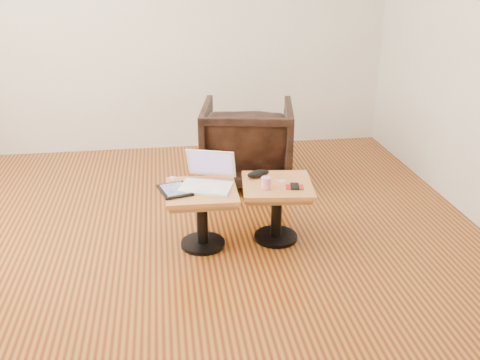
{
  "coord_description": "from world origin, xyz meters",
  "views": [
    {
      "loc": [
        -0.09,
        -3.27,
        1.92
      ],
      "look_at": [
        0.41,
        0.08,
        0.49
      ],
      "focal_mm": 40.0,
      "sensor_mm": 36.0,
      "label": 1
    }
  ],
  "objects": [
    {
      "name": "side_table_right",
      "position": [
        0.67,
        0.1,
        0.33
      ],
      "size": [
        0.54,
        0.54,
        0.44
      ],
      "rotation": [
        0.0,
        0.0,
        -0.12
      ],
      "color": "black",
      "rests_on": "ground"
    },
    {
      "name": "glasses_case",
      "position": [
        0.56,
        0.23,
        0.47
      ],
      "size": [
        0.19,
        0.13,
        0.05
      ],
      "primitive_type": "ellipsoid",
      "rotation": [
        0.0,
        0.0,
        0.31
      ],
      "color": "black",
      "rests_on": "side_table_right"
    },
    {
      "name": "tablet",
      "position": [
        -0.04,
        0.06,
        0.45
      ],
      "size": [
        0.25,
        0.29,
        0.02
      ],
      "rotation": [
        0.0,
        0.0,
        0.26
      ],
      "color": "black",
      "rests_on": "side_table_left"
    },
    {
      "name": "armchair",
      "position": [
        0.64,
        1.21,
        0.37
      ],
      "size": [
        0.92,
        0.94,
        0.73
      ],
      "primitive_type": "imported",
      "rotation": [
        0.0,
        0.0,
        2.95
      ],
      "color": "black",
      "rests_on": "ground"
    },
    {
      "name": "laptop",
      "position": [
        0.19,
        0.13,
        0.49
      ],
      "size": [
        0.43,
        0.42,
        0.24
      ],
      "rotation": [
        0.0,
        0.0,
        -0.34
      ],
      "color": "white",
      "rests_on": "side_table_left"
    },
    {
      "name": "charging_adapter",
      "position": [
        -0.05,
        0.26,
        0.45
      ],
      "size": [
        0.05,
        0.05,
        0.02
      ],
      "primitive_type": "cube",
      "rotation": [
        0.0,
        0.0,
        -0.45
      ],
      "color": "white",
      "rests_on": "side_table_left"
    },
    {
      "name": "side_table_left",
      "position": [
        0.14,
        0.08,
        0.33
      ],
      "size": [
        0.5,
        0.5,
        0.44
      ],
      "rotation": [
        0.0,
        0.0,
        -0.02
      ],
      "color": "black",
      "rests_on": "ground"
    },
    {
      "name": "phone_on_sleeve",
      "position": [
        0.78,
        0.01,
        0.45
      ],
      "size": [
        0.13,
        0.12,
        0.01
      ],
      "rotation": [
        0.0,
        0.0,
        -0.17
      ],
      "color": "maroon",
      "rests_on": "side_table_right"
    },
    {
      "name": "striped_cup",
      "position": [
        0.58,
        0.01,
        0.48
      ],
      "size": [
        0.07,
        0.07,
        0.09
      ],
      "primitive_type": "cylinder",
      "rotation": [
        0.0,
        0.0,
        -0.04
      ],
      "color": "#E83B85",
      "rests_on": "side_table_right"
    },
    {
      "name": "earbuds_tangle",
      "position": [
        0.7,
        0.12,
        0.45
      ],
      "size": [
        0.07,
        0.06,
        0.01
      ],
      "color": "white",
      "rests_on": "side_table_right"
    },
    {
      "name": "room_shell",
      "position": [
        0.0,
        0.0,
        1.35
      ],
      "size": [
        4.52,
        4.52,
        2.71
      ],
      "color": "#501D0D",
      "rests_on": "ground"
    }
  ]
}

